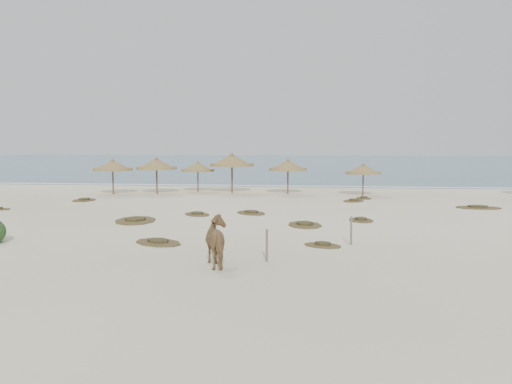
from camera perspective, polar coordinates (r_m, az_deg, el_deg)
ground at (r=23.87m, az=-1.92°, el=-4.41°), size 160.00×160.00×0.00m
ocean at (r=98.39m, az=4.99°, el=2.87°), size 200.00×100.00×0.01m
foam_line at (r=49.53m, az=2.83°, el=0.60°), size 70.00×0.60×0.01m
palapa_0 at (r=43.16m, az=-14.14°, el=2.54°), size 3.44×3.44×2.70m
palapa_1 at (r=44.29m, az=-5.84°, el=2.47°), size 3.08×3.08×2.44m
palapa_2 at (r=42.92m, az=-9.91°, el=2.73°), size 3.47×3.47×2.81m
palapa_3 at (r=42.93m, az=-2.42°, el=3.11°), size 3.50×3.50×3.11m
palapa_4 at (r=42.15m, az=3.21°, el=2.63°), size 3.07×3.07×2.69m
palapa_5 at (r=41.58m, az=10.68°, el=2.20°), size 2.76×2.76×2.41m
horse at (r=18.11m, az=-3.65°, el=-4.95°), size 1.56×2.07×1.59m
fence_post_near at (r=18.77m, az=1.09°, el=-5.37°), size 0.09×0.09×1.08m
fence_post_far at (r=22.06m, az=9.50°, el=-3.84°), size 0.09×0.09×1.09m
scrub_1 at (r=28.74m, az=-11.97°, el=-2.77°), size 2.51×3.36×0.16m
scrub_2 at (r=30.59m, az=-5.90°, el=-2.21°), size 2.07×2.22×0.16m
scrub_3 at (r=31.01m, az=-0.49°, el=-2.08°), size 2.32×2.48×0.16m
scrub_4 at (r=28.70m, az=10.46°, el=-2.75°), size 1.44×1.96×0.16m
scrub_5 at (r=35.89m, az=21.33°, el=-1.44°), size 2.71×1.87×0.16m
scrub_6 at (r=39.28m, az=-16.80°, el=-0.76°), size 1.39×2.14×0.16m
scrub_7 at (r=37.69m, az=9.73°, el=-0.85°), size 1.89×2.24×0.16m
scrub_9 at (r=26.78m, az=4.90°, el=-3.25°), size 2.02×2.65×0.16m
scrub_10 at (r=39.51m, az=10.72°, el=-0.59°), size 1.32×1.66×0.16m
scrub_11 at (r=22.46m, az=-9.76°, el=-4.95°), size 2.62×2.47×0.16m
scrub_12 at (r=21.67m, az=6.68°, el=-5.28°), size 1.76×1.53×0.16m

